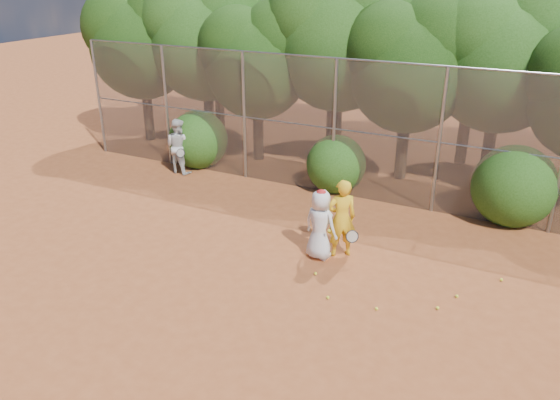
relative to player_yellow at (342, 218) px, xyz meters
The scene contains 23 objects.
ground 2.73m from the player_yellow, 103.66° to the right, with size 80.00×80.00×0.00m, color brown.
fence_back 3.75m from the player_yellow, 101.62° to the left, with size 20.05×0.09×4.03m.
tree_0 11.86m from the player_yellow, 151.07° to the left, with size 4.38×3.81×6.00m.
tree_1 10.19m from the player_yellow, 141.25° to the left, with size 4.64×4.03×6.35m.
tree_2 7.82m from the player_yellow, 133.36° to the left, with size 3.99×3.47×5.47m.
tree_3 7.67m from the player_yellow, 111.79° to the left, with size 4.89×4.26×6.70m.
tree_4 6.40m from the player_yellow, 90.50° to the left, with size 4.19×3.64×5.73m.
tree_5 7.65m from the player_yellow, 69.48° to the left, with size 4.51×3.92×6.17m.
tree_9 12.42m from the player_yellow, 135.63° to the left, with size 4.83×4.20×6.62m.
tree_10 9.97m from the player_yellow, 112.45° to the left, with size 5.15×4.48×7.06m.
tree_11 8.89m from the player_yellow, 79.88° to the left, with size 4.64×4.03×6.35m.
bush_0 7.63m from the player_yellow, 149.98° to the left, with size 2.00×2.00×2.00m, color #1E4711.
bush_1 4.14m from the player_yellow, 112.80° to the left, with size 1.80×1.80×1.80m, color #1E4711.
bush_2 5.11m from the player_yellow, 48.33° to the left, with size 2.20×2.20×2.20m, color #1E4711.
player_yellow is the anchor object (origin of this frame).
player_teen 0.52m from the player_yellow, 140.56° to the right, with size 0.91×0.69×1.71m.
player_white 7.37m from the player_yellow, 156.72° to the left, with size 0.92×0.76×1.82m.
ball_0 2.15m from the player_yellow, 76.48° to the right, with size 0.07×0.07×0.07m, color yellow.
ball_1 3.05m from the player_yellow, 12.92° to the right, with size 0.07×0.07×0.07m, color yellow.
ball_2 2.52m from the player_yellow, 51.06° to the right, with size 0.07×0.07×0.07m, color yellow.
ball_3 3.00m from the player_yellow, 26.10° to the right, with size 0.07×0.07×0.07m, color yellow.
ball_4 1.46m from the player_yellow, 97.55° to the right, with size 0.07×0.07×0.07m, color yellow.
ball_5 3.73m from the player_yellow, ahead, with size 0.07×0.07×0.07m, color yellow.
Camera 1 is at (4.44, -8.39, 6.34)m, focal length 35.00 mm.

